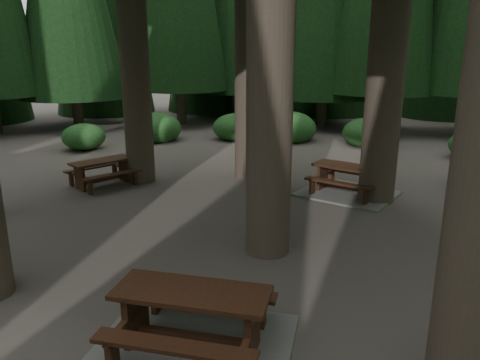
% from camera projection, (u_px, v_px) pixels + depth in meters
% --- Properties ---
extents(ground, '(80.00, 80.00, 0.00)m').
position_uv_depth(ground, '(225.00, 248.00, 9.15)').
color(ground, '#594F48').
rests_on(ground, ground).
extents(picnic_table_a, '(2.78, 2.41, 0.85)m').
position_uv_depth(picnic_table_a, '(193.00, 329.00, 6.00)').
color(picnic_table_a, gray).
rests_on(picnic_table_a, ground).
extents(picnic_table_b, '(1.96, 2.12, 0.74)m').
position_uv_depth(picnic_table_b, '(102.00, 169.00, 13.18)').
color(picnic_table_b, '#381810').
rests_on(picnic_table_b, ground).
extents(picnic_table_c, '(2.74, 2.44, 0.80)m').
position_uv_depth(picnic_table_c, '(348.00, 185.00, 12.41)').
color(picnic_table_c, gray).
rests_on(picnic_table_c, ground).
extents(shrub_ring, '(23.86, 24.64, 1.49)m').
position_uv_depth(shrub_ring, '(272.00, 221.00, 9.46)').
color(shrub_ring, '#1B5021').
rests_on(shrub_ring, ground).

